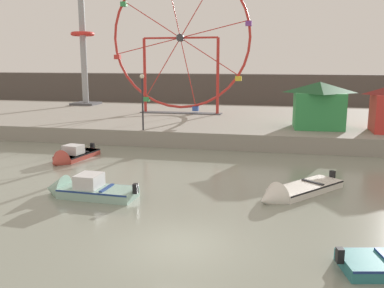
{
  "coord_description": "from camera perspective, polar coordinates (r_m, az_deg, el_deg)",
  "views": [
    {
      "loc": [
        3.17,
        -12.8,
        6.1
      ],
      "look_at": [
        -1.83,
        10.11,
        1.47
      ],
      "focal_mm": 39.17,
      "sensor_mm": 36.0,
      "label": 1
    }
  ],
  "objects": [
    {
      "name": "ground_plane",
      "position": [
        14.53,
        -1.49,
        -13.65
      ],
      "size": [
        240.0,
        240.0,
        0.0
      ],
      "primitive_type": "plane",
      "color": "gray"
    },
    {
      "name": "quay_promenade",
      "position": [
        38.79,
        7.5,
        2.9
      ],
      "size": [
        110.0,
        19.81,
        1.17
      ],
      "primitive_type": "cube",
      "color": "gray",
      "rests_on": "ground_plane"
    },
    {
      "name": "distant_town_skyline",
      "position": [
        59.29,
        9.29,
        7.25
      ],
      "size": [
        140.0,
        3.0,
        4.4
      ],
      "primitive_type": "cube",
      "color": "#564C47",
      "rests_on": "ground_plane"
    },
    {
      "name": "motorboat_seafoam",
      "position": [
        20.04,
        -14.75,
        -5.98
      ],
      "size": [
        4.64,
        1.63,
        1.53
      ],
      "rotation": [
        0.0,
        0.0,
        3.1
      ],
      "color": "#93BCAD",
      "rests_on": "ground_plane"
    },
    {
      "name": "motorboat_faded_red",
      "position": [
        27.24,
        -16.31,
        -1.67
      ],
      "size": [
        1.94,
        4.27,
        1.4
      ],
      "rotation": [
        0.0,
        0.0,
        4.56
      ],
      "color": "#B24238",
      "rests_on": "ground_plane"
    },
    {
      "name": "motorboat_white_red_stripe",
      "position": [
        19.87,
        13.3,
        -6.43
      ],
      "size": [
        4.35,
        4.88,
        1.34
      ],
      "rotation": [
        0.0,
        0.0,
        4.03
      ],
      "color": "silver",
      "rests_on": "ground_plane"
    },
    {
      "name": "ferris_wheel_red_frame",
      "position": [
        40.47,
        -1.59,
        13.96
      ],
      "size": [
        13.27,
        1.2,
        13.75
      ],
      "color": "red",
      "rests_on": "quay_promenade"
    },
    {
      "name": "drop_tower_steel_tower",
      "position": [
        50.32,
        -14.56,
        11.95
      ],
      "size": [
        2.8,
        2.8,
        12.6
      ],
      "color": "#999EA3",
      "rests_on": "quay_promenade"
    },
    {
      "name": "carnival_booth_green_kiosk",
      "position": [
        32.72,
        16.88,
        5.2
      ],
      "size": [
        4.03,
        3.53,
        3.47
      ],
      "rotation": [
        0.0,
        0.0,
        0.04
      ],
      "color": "#33934C",
      "rests_on": "quay_promenade"
    },
    {
      "name": "promenade_lamp_near",
      "position": [
        30.59,
        -6.77,
        6.79
      ],
      "size": [
        0.32,
        0.32,
        4.05
      ],
      "color": "#2D2D33",
      "rests_on": "quay_promenade"
    }
  ]
}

